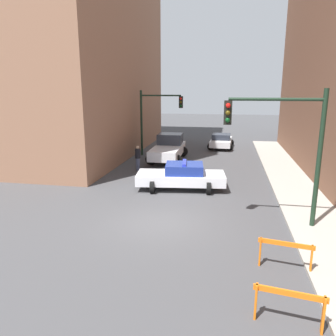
{
  "coord_description": "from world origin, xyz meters",
  "views": [
    {
      "loc": [
        2.57,
        -12.23,
        5.28
      ],
      "look_at": [
        -0.66,
        5.04,
        1.04
      ],
      "focal_mm": 35.0,
      "sensor_mm": 36.0,
      "label": 1
    }
  ],
  "objects_px": {
    "traffic_light_near": "(288,138)",
    "pedestrian_crossing": "(138,158)",
    "parked_car_near": "(221,141)",
    "barrier_front": "(289,302)",
    "traffic_light_far": "(155,114)",
    "police_car": "(182,176)",
    "barrier_mid": "(286,251)",
    "white_truck": "(168,148)"
  },
  "relations": [
    {
      "from": "traffic_light_far",
      "to": "barrier_front",
      "type": "height_order",
      "value": "traffic_light_far"
    },
    {
      "from": "parked_car_near",
      "to": "pedestrian_crossing",
      "type": "height_order",
      "value": "pedestrian_crossing"
    },
    {
      "from": "parked_car_near",
      "to": "barrier_front",
      "type": "height_order",
      "value": "parked_car_near"
    },
    {
      "from": "white_truck",
      "to": "barrier_front",
      "type": "relative_size",
      "value": 3.42
    },
    {
      "from": "traffic_light_near",
      "to": "barrier_front",
      "type": "distance_m",
      "value": 6.55
    },
    {
      "from": "parked_car_near",
      "to": "barrier_front",
      "type": "distance_m",
      "value": 23.43
    },
    {
      "from": "traffic_light_near",
      "to": "pedestrian_crossing",
      "type": "height_order",
      "value": "traffic_light_near"
    },
    {
      "from": "traffic_light_near",
      "to": "barrier_mid",
      "type": "relative_size",
      "value": 3.28
    },
    {
      "from": "traffic_light_far",
      "to": "pedestrian_crossing",
      "type": "distance_m",
      "value": 5.69
    },
    {
      "from": "traffic_light_near",
      "to": "parked_car_near",
      "type": "distance_m",
      "value": 17.96
    },
    {
      "from": "barrier_mid",
      "to": "parked_car_near",
      "type": "bearing_deg",
      "value": 96.78
    },
    {
      "from": "parked_car_near",
      "to": "barrier_mid",
      "type": "distance_m",
      "value": 20.98
    },
    {
      "from": "white_truck",
      "to": "traffic_light_near",
      "type": "bearing_deg",
      "value": -60.62
    },
    {
      "from": "traffic_light_near",
      "to": "police_car",
      "type": "relative_size",
      "value": 1.06
    },
    {
      "from": "police_car",
      "to": "parked_car_near",
      "type": "height_order",
      "value": "police_car"
    },
    {
      "from": "pedestrian_crossing",
      "to": "barrier_front",
      "type": "xyz_separation_m",
      "value": [
        7.38,
        -13.68,
        -0.24
      ]
    },
    {
      "from": "traffic_light_near",
      "to": "traffic_light_far",
      "type": "relative_size",
      "value": 1.0
    },
    {
      "from": "parked_car_near",
      "to": "barrier_mid",
      "type": "relative_size",
      "value": 2.75
    },
    {
      "from": "traffic_light_far",
      "to": "parked_car_near",
      "type": "xyz_separation_m",
      "value": [
        5.2,
        4.57,
        -2.72
      ]
    },
    {
      "from": "traffic_light_far",
      "to": "parked_car_near",
      "type": "height_order",
      "value": "traffic_light_far"
    },
    {
      "from": "traffic_light_far",
      "to": "barrier_front",
      "type": "relative_size",
      "value": 3.28
    },
    {
      "from": "traffic_light_near",
      "to": "parked_car_near",
      "type": "bearing_deg",
      "value": 99.19
    },
    {
      "from": "traffic_light_near",
      "to": "traffic_light_far",
      "type": "bearing_deg",
      "value": 121.84
    },
    {
      "from": "parked_car_near",
      "to": "barrier_front",
      "type": "bearing_deg",
      "value": -82.53
    },
    {
      "from": "traffic_light_near",
      "to": "traffic_light_far",
      "type": "xyz_separation_m",
      "value": [
        -8.03,
        12.93,
        -0.13
      ]
    },
    {
      "from": "traffic_light_far",
      "to": "pedestrian_crossing",
      "type": "height_order",
      "value": "traffic_light_far"
    },
    {
      "from": "pedestrian_crossing",
      "to": "barrier_mid",
      "type": "bearing_deg",
      "value": -47.35
    },
    {
      "from": "pedestrian_crossing",
      "to": "parked_car_near",
      "type": "bearing_deg",
      "value": 69.79
    },
    {
      "from": "police_car",
      "to": "barrier_front",
      "type": "bearing_deg",
      "value": -165.67
    },
    {
      "from": "traffic_light_far",
      "to": "white_truck",
      "type": "relative_size",
      "value": 0.96
    },
    {
      "from": "traffic_light_far",
      "to": "white_truck",
      "type": "height_order",
      "value": "traffic_light_far"
    },
    {
      "from": "pedestrian_crossing",
      "to": "barrier_front",
      "type": "distance_m",
      "value": 15.54
    },
    {
      "from": "traffic_light_near",
      "to": "parked_car_near",
      "type": "height_order",
      "value": "traffic_light_near"
    },
    {
      "from": "barrier_mid",
      "to": "traffic_light_near",
      "type": "bearing_deg",
      "value": 83.94
    },
    {
      "from": "traffic_light_near",
      "to": "white_truck",
      "type": "relative_size",
      "value": 0.96
    },
    {
      "from": "traffic_light_near",
      "to": "traffic_light_far",
      "type": "height_order",
      "value": "traffic_light_near"
    },
    {
      "from": "white_truck",
      "to": "parked_car_near",
      "type": "distance_m",
      "value": 7.1
    },
    {
      "from": "police_car",
      "to": "barrier_mid",
      "type": "distance_m",
      "value": 8.64
    },
    {
      "from": "white_truck",
      "to": "barrier_mid",
      "type": "bearing_deg",
      "value": -67.64
    },
    {
      "from": "traffic_light_far",
      "to": "white_truck",
      "type": "bearing_deg",
      "value": -45.67
    },
    {
      "from": "police_car",
      "to": "barrier_front",
      "type": "xyz_separation_m",
      "value": [
        3.91,
        -10.04,
        -0.11
      ]
    },
    {
      "from": "police_car",
      "to": "barrier_mid",
      "type": "bearing_deg",
      "value": -157.74
    }
  ]
}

